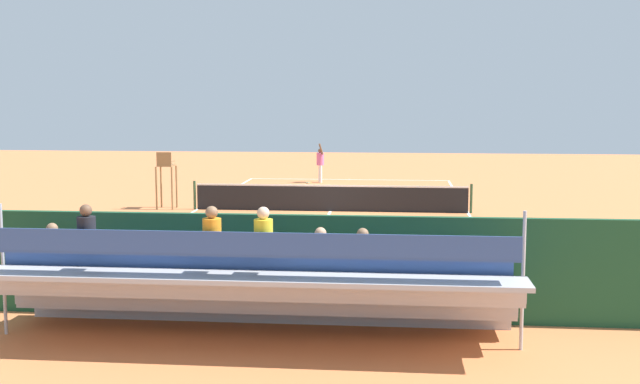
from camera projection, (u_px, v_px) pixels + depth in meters
name	position (u px, v px, depth m)	size (l,w,h in m)	color
ground_plane	(331.00, 211.00, 28.86)	(60.00, 60.00, 0.00)	#D17542
court_line_markings	(331.00, 211.00, 28.90)	(10.10, 22.20, 0.01)	white
tennis_net	(331.00, 198.00, 28.80)	(10.30, 0.10, 1.07)	black
backdrop_wall	(269.00, 266.00, 14.91)	(18.00, 0.16, 2.00)	#1E4C2D
bleacher_stand	(250.00, 285.00, 13.57)	(9.06, 2.40, 2.48)	#B2B2B7
umpire_chair	(166.00, 174.00, 29.35)	(0.67, 0.67, 2.14)	olive
courtside_bench	(352.00, 282.00, 15.54)	(1.80, 0.40, 0.93)	#234C2D
equipment_bag	(244.00, 299.00, 15.66)	(0.90, 0.36, 0.36)	#B22D2D
tennis_player	(320.00, 162.00, 38.33)	(0.44, 0.56, 1.93)	white
tennis_racket	(308.00, 183.00, 38.22)	(0.35, 0.58, 0.03)	black
tennis_ball_near	(322.00, 187.00, 36.13)	(0.07, 0.07, 0.07)	#CCDB33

